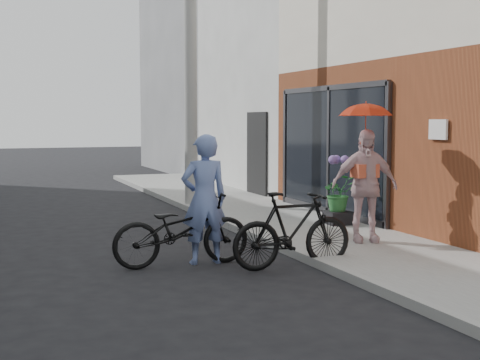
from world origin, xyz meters
TOP-DOWN VIEW (x-y plane):
  - ground at (0.00, 0.00)m, footprint 80.00×80.00m
  - sidewalk at (2.10, 2.00)m, footprint 2.20×24.00m
  - curb at (0.94, 2.00)m, footprint 0.12×24.00m
  - plaster_building at (7.20, 9.00)m, footprint 8.00×6.00m
  - east_building_far at (7.20, 16.00)m, footprint 8.00×8.00m
  - utility_pole at (1.10, 6.00)m, footprint 0.28×0.28m
  - officer at (-0.40, 0.57)m, footprint 0.66×0.45m
  - bike_left at (-0.73, 0.53)m, footprint 1.88×0.66m
  - bike_right at (0.60, -0.14)m, footprint 1.71×0.49m
  - kimono_woman at (2.18, 0.64)m, footprint 1.08×0.69m
  - parasol at (2.18, 0.64)m, footprint 0.76×0.76m
  - planter at (2.67, 2.26)m, footprint 0.46×0.46m
  - potted_plant at (2.67, 2.26)m, footprint 0.59×0.51m

SIDE VIEW (x-z plane):
  - ground at x=0.00m, z-range 0.00..0.00m
  - sidewalk at x=2.10m, z-range 0.00..0.12m
  - curb at x=0.94m, z-range 0.00..0.12m
  - planter at x=2.67m, z-range 0.12..0.35m
  - bike_left at x=-0.73m, z-range 0.00..0.99m
  - bike_right at x=0.60m, z-range 0.00..1.03m
  - potted_plant at x=2.67m, z-range 0.35..1.00m
  - officer at x=-0.40m, z-range 0.00..1.77m
  - kimono_woman at x=2.18m, z-range 0.12..1.82m
  - parasol at x=2.18m, z-range 1.82..2.49m
  - plaster_building at x=7.20m, z-range 0.00..7.00m
  - east_building_far at x=7.20m, z-range 0.00..7.00m
  - utility_pole at x=1.10m, z-range 0.00..7.00m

